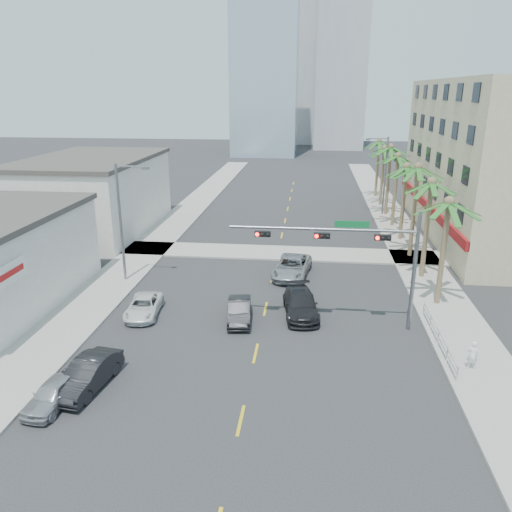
{
  "coord_description": "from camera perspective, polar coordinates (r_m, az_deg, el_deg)",
  "views": [
    {
      "loc": [
        2.74,
        -20.54,
        13.95
      ],
      "look_at": [
        -0.71,
        10.68,
        3.5
      ],
      "focal_mm": 35.0,
      "sensor_mm": 36.0,
      "label": 1
    }
  ],
  "objects": [
    {
      "name": "tower_far_left",
      "position": [
        116.47,
        1.09,
        23.35
      ],
      "size": [
        14.0,
        14.0,
        48.0
      ],
      "primitive_type": "cube",
      "color": "#99B2C6",
      "rests_on": "ground"
    },
    {
      "name": "car_lane_right",
      "position": [
        32.71,
        5.11,
        -5.49
      ],
      "size": [
        2.73,
        5.34,
        1.48
      ],
      "primitive_type": "imported",
      "rotation": [
        0.0,
        0.0,
        0.13
      ],
      "color": "black",
      "rests_on": "ground"
    },
    {
      "name": "guardrail",
      "position": [
        30.63,
        20.15,
        -8.51
      ],
      "size": [
        0.08,
        8.08,
        1.0
      ],
      "color": "silver",
      "rests_on": "ground"
    },
    {
      "name": "tower_far_center",
      "position": [
        145.83,
        4.34,
        21.13
      ],
      "size": [
        16.0,
        16.0,
        42.0
      ],
      "primitive_type": "cube",
      "color": "#ADADB2",
      "rests_on": "ground"
    },
    {
      "name": "traffic_signal_mast",
      "position": [
        30.01,
        11.85,
        0.77
      ],
      "size": [
        11.12,
        0.54,
        7.2
      ],
      "color": "slate",
      "rests_on": "ground"
    },
    {
      "name": "palm_tree_5",
      "position": [
        59.53,
        15.17,
        11.83
      ],
      "size": [
        4.8,
        4.8,
        8.52
      ],
      "color": "brown",
      "rests_on": "ground"
    },
    {
      "name": "palm_tree_7",
      "position": [
        69.81,
        13.91,
        12.53
      ],
      "size": [
        4.8,
        4.8,
        8.16
      ],
      "color": "brown",
      "rests_on": "ground"
    },
    {
      "name": "car_lane_left",
      "position": [
        31.84,
        -1.93,
        -6.26
      ],
      "size": [
        1.87,
        4.18,
        1.33
      ],
      "primitive_type": "imported",
      "rotation": [
        0.0,
        0.0,
        0.11
      ],
      "color": "black",
      "rests_on": "ground"
    },
    {
      "name": "palm_tree_0",
      "position": [
        34.42,
        21.2,
        5.65
      ],
      "size": [
        4.8,
        4.8,
        7.8
      ],
      "color": "brown",
      "rests_on": "ground"
    },
    {
      "name": "car_parked_mid",
      "position": [
        26.42,
        -18.65,
        -12.69
      ],
      "size": [
        2.15,
        4.62,
        1.47
      ],
      "primitive_type": "imported",
      "rotation": [
        0.0,
        0.0,
        -0.14
      ],
      "color": "black",
      "rests_on": "ground"
    },
    {
      "name": "tower_far_right",
      "position": [
        131.67,
        9.94,
        25.16
      ],
      "size": [
        12.0,
        12.0,
        60.0
      ],
      "primitive_type": "cube",
      "color": "#ADADB2",
      "rests_on": "ground"
    },
    {
      "name": "palm_tree_3",
      "position": [
        49.43,
        16.82,
        9.65
      ],
      "size": [
        4.8,
        4.8,
        7.8
      ],
      "color": "brown",
      "rests_on": "ground"
    },
    {
      "name": "sidewalk_left",
      "position": [
        45.32,
        -13.0,
        0.09
      ],
      "size": [
        4.0,
        120.0,
        0.15
      ],
      "primitive_type": "cube",
      "color": "gray",
      "rests_on": "ground"
    },
    {
      "name": "palm_tree_1",
      "position": [
        39.31,
        19.43,
        7.82
      ],
      "size": [
        4.8,
        4.8,
        8.16
      ],
      "color": "brown",
      "rests_on": "ground"
    },
    {
      "name": "sidewalk_right",
      "position": [
        43.84,
        18.16,
        -1.0
      ],
      "size": [
        4.0,
        120.0,
        0.15
      ],
      "primitive_type": "cube",
      "color": "gray",
      "rests_on": "ground"
    },
    {
      "name": "building_left_far",
      "position": [
        54.39,
        -18.08,
        6.53
      ],
      "size": [
        11.0,
        18.0,
        7.2
      ],
      "primitive_type": "cube",
      "color": "beige",
      "rests_on": "ground"
    },
    {
      "name": "streetlight_right",
      "position": [
        59.79,
        14.37,
        9.29
      ],
      "size": [
        2.55,
        0.25,
        9.0
      ],
      "color": "slate",
      "rests_on": "ground"
    },
    {
      "name": "car_parked_far",
      "position": [
        33.4,
        -12.71,
        -5.66
      ],
      "size": [
        2.39,
        4.44,
        1.18
      ],
      "primitive_type": "imported",
      "rotation": [
        0.0,
        0.0,
        0.1
      ],
      "color": "white",
      "rests_on": "ground"
    },
    {
      "name": "palm_tree_4",
      "position": [
        54.47,
        15.92,
        10.84
      ],
      "size": [
        4.8,
        4.8,
        8.16
      ],
      "color": "brown",
      "rests_on": "ground"
    },
    {
      "name": "car_parked_near",
      "position": [
        25.74,
        -22.17,
        -14.33
      ],
      "size": [
        1.81,
        3.75,
        1.24
      ],
      "primitive_type": "imported",
      "rotation": [
        0.0,
        0.0,
        -0.1
      ],
      "color": "#B6B6BB",
      "rests_on": "ground"
    },
    {
      "name": "streetlight_left",
      "position": [
        38.22,
        -14.98,
        4.32
      ],
      "size": [
        2.55,
        0.25,
        9.0
      ],
      "color": "slate",
      "rests_on": "ground"
    },
    {
      "name": "ground",
      "position": [
        24.98,
        -1.1,
        -15.55
      ],
      "size": [
        260.0,
        260.0,
        0.0
      ],
      "primitive_type": "plane",
      "color": "#262628",
      "rests_on": "ground"
    },
    {
      "name": "car_lane_center",
      "position": [
        39.32,
        4.13,
        -1.24
      ],
      "size": [
        3.24,
        5.78,
        1.53
      ],
      "primitive_type": "imported",
      "rotation": [
        0.0,
        0.0,
        -0.13
      ],
      "color": "#ACACB1",
      "rests_on": "ground"
    },
    {
      "name": "pedestrian",
      "position": [
        28.61,
        23.5,
        -10.32
      ],
      "size": [
        0.59,
        0.4,
        1.58
      ],
      "primitive_type": "imported",
      "rotation": [
        0.0,
        0.0,
        3.1
      ],
      "color": "white",
      "rests_on": "sidewalk_right"
    },
    {
      "name": "palm_tree_2",
      "position": [
        44.28,
        18.05,
        9.5
      ],
      "size": [
        4.8,
        4.8,
        8.52
      ],
      "color": "brown",
      "rests_on": "ground"
    },
    {
      "name": "palm_tree_6",
      "position": [
        64.72,
        14.45,
        11.75
      ],
      "size": [
        4.8,
        4.8,
        7.8
      ],
      "color": "brown",
      "rests_on": "ground"
    },
    {
      "name": "sidewalk_cross",
      "position": [
        44.83,
        2.5,
        0.36
      ],
      "size": [
        80.0,
        4.0,
        0.15
      ],
      "primitive_type": "cube",
      "color": "gray",
      "rests_on": "ground"
    }
  ]
}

